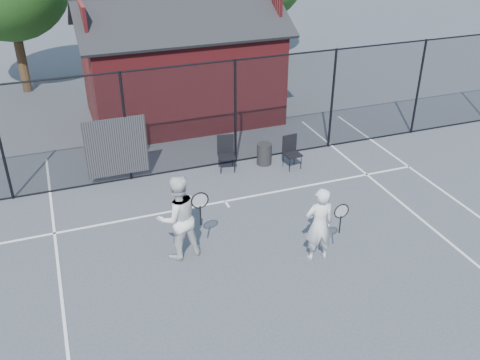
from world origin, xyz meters
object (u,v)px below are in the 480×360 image
object	(u,v)px
clubhouse	(181,70)
player_back	(178,217)
waste_bin	(264,154)
chair_right	(292,153)
player_front	(319,224)
chair_left	(227,154)

from	to	relation	value
clubhouse	player_back	distance (m)	8.07
player_back	waste_bin	xyz separation A→B (m)	(3.33, 3.36, -0.64)
clubhouse	chair_right	distance (m)	5.37
clubhouse	chair_right	size ratio (longest dim) A/B	7.12
player_front	chair_left	distance (m)	4.51
player_back	waste_bin	world-z (taller)	player_back
player_front	waste_bin	world-z (taller)	player_front
waste_bin	player_front	bearing A→B (deg)	-98.12
player_back	chair_left	xyz separation A→B (m)	(2.20, 3.36, -0.47)
player_back	waste_bin	bearing A→B (deg)	45.24
chair_right	clubhouse	bearing A→B (deg)	105.24
clubhouse	chair_left	world-z (taller)	clubhouse
player_back	waste_bin	size ratio (longest dim) A/B	3.05
player_back	chair_left	distance (m)	4.05
chair_right	chair_left	bearing A→B (deg)	158.65
player_front	chair_right	xyz separation A→B (m)	(1.28, 3.97, -0.39)
player_back	clubhouse	bearing A→B (deg)	74.78
chair_left	chair_right	world-z (taller)	chair_left
player_back	chair_right	size ratio (longest dim) A/B	2.07
chair_right	waste_bin	xyz separation A→B (m)	(-0.64, 0.50, -0.15)
clubhouse	waste_bin	xyz separation A→B (m)	(1.22, -4.40, -1.30)
player_front	clubhouse	bearing A→B (deg)	93.76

